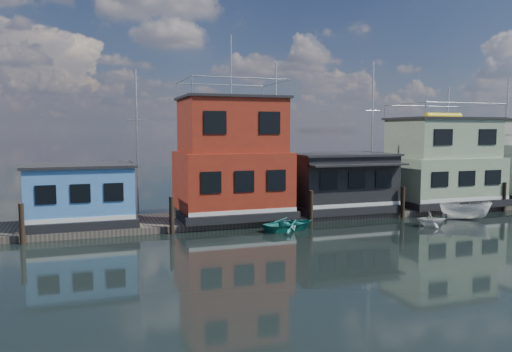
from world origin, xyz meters
name	(u,v)px	position (x,y,z in m)	size (l,w,h in m)	color
ground	(463,252)	(0.00, 0.00, 0.00)	(160.00, 160.00, 0.00)	black
dock	(344,212)	(0.00, 12.00, 0.20)	(48.00, 5.00, 0.40)	#595147
houseboat_blue	(81,195)	(-18.00, 12.00, 2.21)	(6.40, 4.90, 3.66)	black
houseboat_red	(232,160)	(-8.50, 12.00, 4.10)	(7.40, 5.90, 11.86)	black
houseboat_dark	(338,182)	(-0.50, 11.98, 2.42)	(7.40, 6.10, 4.06)	black
houseboat_green	(442,163)	(8.50, 12.00, 3.55)	(8.40, 5.90, 7.03)	black
pilings	(361,205)	(-0.33, 9.20, 1.10)	(42.28, 0.28, 2.20)	#2D2116
background_masts	(359,137)	(4.76, 18.00, 5.55)	(36.40, 0.16, 12.00)	silver
dinghy_teal	(291,224)	(-5.94, 7.98, 0.37)	(2.53, 3.54, 0.73)	teal
motorboat	(465,211)	(6.66, 7.27, 0.64)	(1.25, 3.31, 1.28)	white
dinghy_white	(431,219)	(2.89, 6.11, 0.50)	(1.63, 1.88, 0.99)	silver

